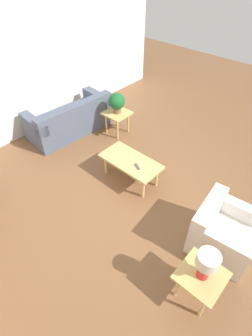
# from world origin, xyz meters

# --- Properties ---
(ground_plane) EXTENTS (14.00, 14.00, 0.00)m
(ground_plane) POSITION_xyz_m (0.00, 0.00, 0.00)
(ground_plane) COLOR brown
(wall_right) EXTENTS (0.12, 7.20, 2.70)m
(wall_right) POSITION_xyz_m (3.06, 0.00, 1.35)
(wall_right) COLOR white
(wall_right) RESTS_ON ground_plane
(sofa) EXTENTS (0.96, 1.90, 0.78)m
(sofa) POSITION_xyz_m (2.33, -0.23, 0.30)
(sofa) COLOR #4C566B
(sofa) RESTS_ON ground_plane
(armchair) EXTENTS (0.88, 0.91, 0.75)m
(armchair) POSITION_xyz_m (-1.57, 0.19, 0.30)
(armchair) COLOR silver
(armchair) RESTS_ON ground_plane
(coffee_table) EXTENTS (1.10, 0.56, 0.45)m
(coffee_table) POSITION_xyz_m (0.29, 0.03, 0.40)
(coffee_table) COLOR tan
(coffee_table) RESTS_ON ground_plane
(side_table_plant) EXTENTS (0.52, 0.52, 0.51)m
(side_table_plant) POSITION_xyz_m (1.53, -0.92, 0.43)
(side_table_plant) COLOR tan
(side_table_plant) RESTS_ON ground_plane
(side_table_lamp) EXTENTS (0.52, 0.52, 0.51)m
(side_table_lamp) POSITION_xyz_m (-1.71, 1.06, 0.43)
(side_table_lamp) COLOR tan
(side_table_lamp) RESTS_ON ground_plane
(potted_plant) EXTENTS (0.35, 0.35, 0.44)m
(potted_plant) POSITION_xyz_m (1.53, -0.92, 0.77)
(potted_plant) COLOR brown
(potted_plant) RESTS_ON side_table_plant
(table_lamp) EXTENTS (0.26, 0.26, 0.43)m
(table_lamp) POSITION_xyz_m (-1.71, 1.06, 0.79)
(table_lamp) COLOR red
(table_lamp) RESTS_ON side_table_lamp
(remote_control) EXTENTS (0.16, 0.11, 0.02)m
(remote_control) POSITION_xyz_m (0.09, 0.09, 0.46)
(remote_control) COLOR #4C4C51
(remote_control) RESTS_ON coffee_table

